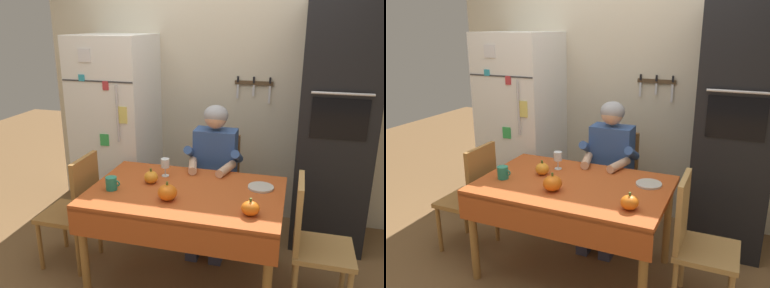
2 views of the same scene
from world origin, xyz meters
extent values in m
plane|color=brown|center=(0.00, 0.00, 0.00)|extent=(10.00, 10.00, 0.00)
cube|color=beige|center=(0.05, 1.35, 1.30)|extent=(3.70, 0.10, 2.60)
cube|color=#4C3823|center=(0.32, 1.29, 1.36)|extent=(0.36, 0.02, 0.04)
cube|color=silver|center=(0.17, 1.28, 1.27)|extent=(0.02, 0.01, 0.13)
cube|color=black|center=(0.17, 1.28, 1.39)|extent=(0.02, 0.01, 0.06)
cube|color=silver|center=(0.32, 1.28, 1.29)|extent=(0.02, 0.01, 0.11)
cube|color=black|center=(0.32, 1.28, 1.39)|extent=(0.02, 0.01, 0.06)
cube|color=silver|center=(0.47, 1.28, 1.26)|extent=(0.02, 0.01, 0.17)
cube|color=black|center=(0.47, 1.28, 1.39)|extent=(0.02, 0.01, 0.06)
cube|color=white|center=(-0.95, 0.96, 0.90)|extent=(0.68, 0.68, 1.80)
cylinder|color=silver|center=(-0.76, 0.60, 1.15)|extent=(0.02, 0.02, 0.50)
cube|color=#333335|center=(-0.95, 0.62, 1.42)|extent=(0.67, 0.01, 0.01)
cube|color=teal|center=(-1.09, 0.61, 1.44)|extent=(0.06, 0.01, 0.06)
cube|color=#E5D666|center=(-0.73, 0.61, 1.14)|extent=(0.09, 0.01, 0.15)
cube|color=green|center=(-0.91, 0.61, 0.90)|extent=(0.08, 0.02, 0.11)
cube|color=silver|center=(-1.05, 0.61, 1.64)|extent=(0.11, 0.01, 0.11)
cube|color=#B73338|center=(-0.87, 0.61, 1.39)|extent=(0.05, 0.01, 0.08)
cube|color=black|center=(1.05, 1.00, 1.05)|extent=(0.60, 0.60, 2.10)
cube|color=black|center=(1.05, 0.70, 1.20)|extent=(0.42, 0.01, 0.32)
cylinder|color=silver|center=(1.05, 0.67, 1.40)|extent=(0.45, 0.02, 0.02)
cylinder|color=#9E6B33|center=(-0.64, -0.29, 0.35)|extent=(0.06, 0.06, 0.70)
cylinder|color=#9E6B33|center=(-0.64, 0.49, 0.35)|extent=(0.06, 0.06, 0.70)
cylinder|color=#9E6B33|center=(0.64, -0.29, 0.35)|extent=(0.06, 0.06, 0.70)
cylinder|color=#9E6B33|center=(0.64, 0.49, 0.35)|extent=(0.06, 0.06, 0.70)
cube|color=#B24C1E|center=(0.00, 0.10, 0.72)|extent=(1.40, 0.90, 0.04)
cube|color=#B24C1E|center=(0.00, -0.34, 0.62)|extent=(1.40, 0.01, 0.20)
cube|color=brown|center=(0.08, 0.79, 0.43)|extent=(0.40, 0.40, 0.04)
cube|color=brown|center=(0.08, 0.97, 0.69)|extent=(0.36, 0.04, 0.48)
cylinder|color=brown|center=(-0.09, 0.62, 0.21)|extent=(0.04, 0.04, 0.41)
cylinder|color=brown|center=(-0.09, 0.96, 0.21)|extent=(0.04, 0.04, 0.41)
cylinder|color=brown|center=(0.25, 0.62, 0.21)|extent=(0.04, 0.04, 0.41)
cylinder|color=brown|center=(0.25, 0.96, 0.21)|extent=(0.04, 0.04, 0.41)
cube|color=#38384C|center=(-0.02, 0.41, 0.04)|extent=(0.10, 0.22, 0.08)
cube|color=#38384C|center=(0.18, 0.41, 0.04)|extent=(0.10, 0.22, 0.08)
cylinder|color=#38384C|center=(-0.02, 0.47, 0.23)|extent=(0.09, 0.09, 0.38)
cylinder|color=#38384C|center=(0.18, 0.47, 0.23)|extent=(0.09, 0.09, 0.38)
cube|color=#38384C|center=(-0.01, 0.63, 0.50)|extent=(0.12, 0.40, 0.11)
cube|color=#38384C|center=(0.17, 0.63, 0.50)|extent=(0.12, 0.40, 0.11)
cube|color=#33518E|center=(0.08, 0.75, 0.79)|extent=(0.36, 0.20, 0.48)
cylinder|color=#33518E|center=(-0.12, 0.68, 0.83)|extent=(0.07, 0.26, 0.18)
cylinder|color=#33518E|center=(0.28, 0.68, 0.83)|extent=(0.07, 0.26, 0.18)
cylinder|color=#D8A884|center=(-0.06, 0.51, 0.78)|extent=(0.13, 0.27, 0.07)
cylinder|color=#D8A884|center=(0.22, 0.51, 0.78)|extent=(0.13, 0.27, 0.07)
sphere|color=#D8A884|center=(0.08, 0.73, 1.14)|extent=(0.19, 0.19, 0.19)
ellipsoid|color=#99999E|center=(0.08, 0.74, 1.16)|extent=(0.21, 0.21, 0.17)
cube|color=tan|center=(0.98, 0.06, 0.43)|extent=(0.40, 0.40, 0.04)
cube|color=tan|center=(0.80, 0.06, 0.69)|extent=(0.04, 0.36, 0.48)
cylinder|color=tan|center=(1.15, 0.23, 0.21)|extent=(0.04, 0.04, 0.41)
cylinder|color=tan|center=(0.81, 0.23, 0.21)|extent=(0.04, 0.04, 0.41)
cube|color=#9E6B33|center=(-0.98, 0.06, 0.43)|extent=(0.40, 0.40, 0.04)
cube|color=#9E6B33|center=(-0.80, 0.06, 0.69)|extent=(0.04, 0.36, 0.48)
cylinder|color=#9E6B33|center=(-1.15, 0.23, 0.21)|extent=(0.04, 0.04, 0.41)
cylinder|color=#9E6B33|center=(-0.81, 0.23, 0.21)|extent=(0.04, 0.04, 0.41)
cylinder|color=#9E6B33|center=(-1.15, -0.11, 0.21)|extent=(0.04, 0.04, 0.41)
cylinder|color=#9E6B33|center=(-0.81, -0.11, 0.21)|extent=(0.04, 0.04, 0.41)
cylinder|color=#237F66|center=(-0.53, -0.03, 0.79)|extent=(0.08, 0.08, 0.10)
torus|color=#237F66|center=(-0.48, -0.03, 0.79)|extent=(0.05, 0.01, 0.05)
cylinder|color=white|center=(-0.23, 0.32, 0.74)|extent=(0.06, 0.06, 0.01)
cylinder|color=white|center=(-0.23, 0.32, 0.78)|extent=(0.01, 0.01, 0.07)
cylinder|color=white|center=(-0.23, 0.32, 0.85)|extent=(0.07, 0.07, 0.07)
ellipsoid|color=orange|center=(-0.08, -0.09, 0.80)|extent=(0.13, 0.13, 0.11)
cylinder|color=#4C6023|center=(-0.08, -0.09, 0.86)|extent=(0.02, 0.02, 0.02)
ellipsoid|color=orange|center=(-0.29, 0.16, 0.79)|extent=(0.11, 0.11, 0.09)
cylinder|color=#4C6023|center=(-0.29, 0.16, 0.85)|extent=(0.02, 0.02, 0.02)
ellipsoid|color=orange|center=(0.50, -0.15, 0.79)|extent=(0.12, 0.12, 0.09)
cylinder|color=#4C6023|center=(0.50, -0.15, 0.84)|extent=(0.02, 0.02, 0.02)
cylinder|color=#B7B2A8|center=(0.52, 0.28, 0.75)|extent=(0.19, 0.19, 0.02)
camera|label=1|loc=(0.74, -2.41, 1.92)|focal=36.69mm
camera|label=2|loc=(1.09, -2.34, 1.85)|focal=36.46mm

